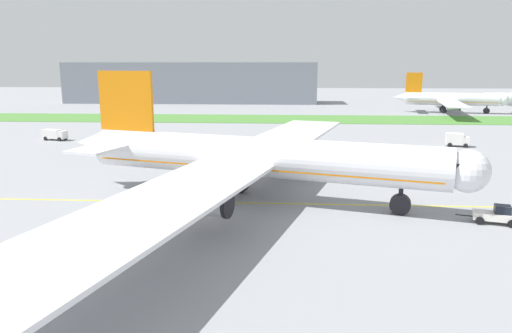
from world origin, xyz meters
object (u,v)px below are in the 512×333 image
object	(u,v)px
parked_airliner_far_left	(450,99)
traffic_cone_starboard_wing	(38,238)
ground_crew_marshaller_front	(232,177)
airliner_foreground	(253,158)
traffic_cone_near_nose	(1,244)
service_truck_baggage_loader	(55,134)
pushback_tug	(496,215)
traffic_cone_port_wing	(14,247)
ground_crew_wingwalker_port	(139,232)
service_truck_fuel_bowser	(457,139)

from	to	relation	value
parked_airliner_far_left	traffic_cone_starboard_wing	bearing A→B (deg)	-122.30
ground_crew_marshaller_front	airliner_foreground	bearing A→B (deg)	-66.50
airliner_foreground	ground_crew_marshaller_front	distance (m)	10.26
airliner_foreground	parked_airliner_far_left	bearing A→B (deg)	61.47
traffic_cone_near_nose	ground_crew_marshaller_front	bearing A→B (deg)	52.96
traffic_cone_near_nose	service_truck_baggage_loader	size ratio (longest dim) A/B	0.09
pushback_tug	parked_airliner_far_left	world-z (taller)	parked_airliner_far_left
traffic_cone_port_wing	traffic_cone_starboard_wing	size ratio (longest dim) A/B	1.00
traffic_cone_starboard_wing	parked_airliner_far_left	world-z (taller)	parked_airliner_far_left
pushback_tug	parked_airliner_far_left	distance (m)	130.36
traffic_cone_port_wing	service_truck_baggage_loader	bearing A→B (deg)	112.61
ground_crew_wingwalker_port	parked_airliner_far_left	size ratio (longest dim) A/B	0.03
traffic_cone_starboard_wing	service_truck_baggage_loader	xyz separation A→B (m)	(-28.68, 63.57, 1.12)
pushback_tug	ground_crew_marshaller_front	xyz separation A→B (m)	(-31.47, 16.43, -0.02)
airliner_foreground	service_truck_baggage_loader	world-z (taller)	airliner_foreground
service_truck_baggage_loader	pushback_tug	bearing A→B (deg)	-35.66
pushback_tug	ground_crew_marshaller_front	size ratio (longest dim) A/B	4.01
traffic_cone_port_wing	traffic_cone_starboard_wing	xyz separation A→B (m)	(1.21, 2.39, 0.00)
traffic_cone_starboard_wing	service_truck_baggage_loader	size ratio (longest dim) A/B	0.09
pushback_tug	traffic_cone_near_nose	distance (m)	52.29
pushback_tug	traffic_cone_starboard_wing	bearing A→B (deg)	-170.40
traffic_cone_starboard_wing	service_truck_baggage_loader	distance (m)	69.75
service_truck_baggage_loader	airliner_foreground	bearing A→B (deg)	-43.81
service_truck_baggage_loader	traffic_cone_port_wing	bearing A→B (deg)	-67.39
pushback_tug	ground_crew_marshaller_front	distance (m)	35.50
airliner_foreground	ground_crew_wingwalker_port	world-z (taller)	airliner_foreground
traffic_cone_starboard_wing	parked_airliner_far_left	distance (m)	157.97
service_truck_baggage_loader	traffic_cone_starboard_wing	bearing A→B (deg)	-65.72
ground_crew_marshaller_front	service_truck_baggage_loader	world-z (taller)	service_truck_baggage_loader
ground_crew_marshaller_front	parked_airliner_far_left	size ratio (longest dim) A/B	0.03
ground_crew_marshaller_front	traffic_cone_starboard_wing	bearing A→B (deg)	-124.65
traffic_cone_near_nose	service_truck_fuel_bowser	bearing A→B (deg)	43.63
ground_crew_wingwalker_port	service_truck_baggage_loader	size ratio (longest dim) A/B	0.28
airliner_foreground	traffic_cone_near_nose	bearing A→B (deg)	-142.65
traffic_cone_port_wing	traffic_cone_starboard_wing	distance (m)	2.68
airliner_foreground	ground_crew_marshaller_front	world-z (taller)	airliner_foreground
traffic_cone_port_wing	ground_crew_wingwalker_port	bearing A→B (deg)	13.44
parked_airliner_far_left	airliner_foreground	bearing A→B (deg)	-118.53
ground_crew_wingwalker_port	service_truck_fuel_bowser	xyz separation A→B (m)	(51.69, 59.72, 0.48)
pushback_tug	traffic_cone_port_wing	xyz separation A→B (m)	(-49.70, -10.58, -0.71)
service_truck_baggage_loader	ground_crew_wingwalker_port	bearing A→B (deg)	-58.35
ground_crew_wingwalker_port	service_truck_baggage_loader	xyz separation A→B (m)	(-38.96, 63.21, 0.34)
traffic_cone_starboard_wing	parked_airliner_far_left	xyz separation A→B (m)	(84.38, 133.46, 4.58)
airliner_foreground	ground_crew_marshaller_front	bearing A→B (deg)	113.50
ground_crew_marshaller_front	traffic_cone_port_wing	bearing A→B (deg)	-124.01
pushback_tug	traffic_cone_near_nose	xyz separation A→B (m)	(-51.33, -9.90, -0.71)
parked_airliner_far_left	traffic_cone_near_nose	bearing A→B (deg)	-122.84
airliner_foreground	parked_airliner_far_left	size ratio (longest dim) A/B	1.44
ground_crew_wingwalker_port	parked_airliner_far_left	world-z (taller)	parked_airliner_far_left
ground_crew_wingwalker_port	traffic_cone_near_nose	size ratio (longest dim) A/B	3.00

